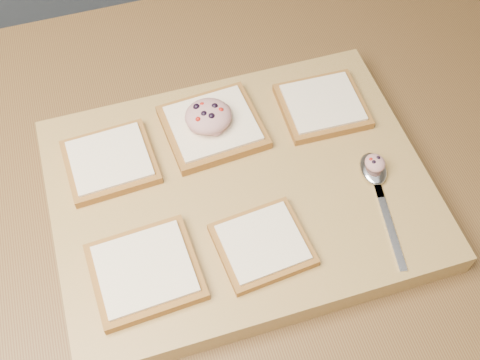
% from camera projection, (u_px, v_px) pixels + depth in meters
% --- Properties ---
extents(island_counter, '(2.00, 0.80, 0.90)m').
position_uv_depth(island_counter, '(154.00, 320.00, 1.20)').
color(island_counter, slate).
rests_on(island_counter, ground).
extents(cutting_board, '(0.49, 0.37, 0.04)m').
position_uv_depth(cutting_board, '(240.00, 193.00, 0.81)').
color(cutting_board, '#A78147').
rests_on(cutting_board, island_counter).
extents(bread_far_left, '(0.12, 0.11, 0.02)m').
position_uv_depth(bread_far_left, '(110.00, 161.00, 0.81)').
color(bread_far_left, brown).
rests_on(bread_far_left, cutting_board).
extents(bread_far_center, '(0.14, 0.13, 0.02)m').
position_uv_depth(bread_far_center, '(213.00, 126.00, 0.84)').
color(bread_far_center, brown).
rests_on(bread_far_center, cutting_board).
extents(bread_far_right, '(0.12, 0.11, 0.02)m').
position_uv_depth(bread_far_right, '(322.00, 105.00, 0.86)').
color(bread_far_right, brown).
rests_on(bread_far_right, cutting_board).
extents(bread_near_left, '(0.13, 0.12, 0.02)m').
position_uv_depth(bread_near_left, '(145.00, 271.00, 0.72)').
color(bread_near_left, brown).
rests_on(bread_near_left, cutting_board).
extents(bread_near_center, '(0.12, 0.11, 0.02)m').
position_uv_depth(bread_near_center, '(262.00, 244.00, 0.74)').
color(bread_near_center, brown).
rests_on(bread_near_center, cutting_board).
extents(tuna_salad_dollop, '(0.06, 0.06, 0.03)m').
position_uv_depth(tuna_salad_dollop, '(208.00, 116.00, 0.82)').
color(tuna_salad_dollop, tan).
rests_on(tuna_salad_dollop, bread_far_center).
extents(spoon, '(0.05, 0.18, 0.01)m').
position_uv_depth(spoon, '(376.00, 177.00, 0.80)').
color(spoon, silver).
rests_on(spoon, cutting_board).
extents(spoon_salad, '(0.03, 0.03, 0.02)m').
position_uv_depth(spoon_salad, '(375.00, 163.00, 0.79)').
color(spoon_salad, tan).
rests_on(spoon_salad, spoon).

